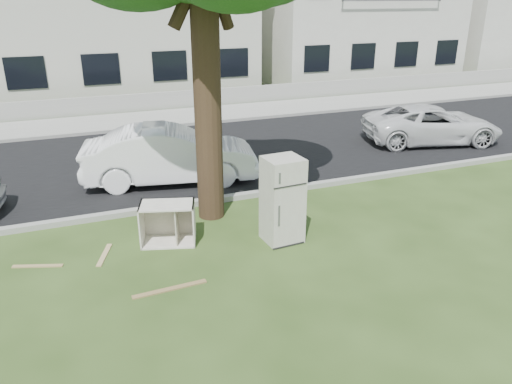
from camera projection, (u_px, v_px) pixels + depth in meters
name	position (u px, v px, depth m)	size (l,w,h in m)	color
ground	(261.00, 250.00, 9.13)	(120.00, 120.00, 0.00)	#2A4016
road	(183.00, 157.00, 14.31)	(120.00, 7.00, 0.01)	black
kerb_near	(220.00, 202.00, 11.24)	(120.00, 0.18, 0.12)	gray
kerb_far	(158.00, 129.00, 17.38)	(120.00, 0.18, 0.12)	gray
sidewalk	(151.00, 119.00, 18.63)	(120.00, 2.80, 0.01)	gray
low_wall	(142.00, 102.00, 19.89)	(120.00, 0.15, 0.70)	gray
townhouse_center	(118.00, 9.00, 22.88)	(11.22, 8.16, 7.44)	beige
townhouse_right	(345.00, 13.00, 27.09)	(10.20, 8.16, 6.84)	silver
fridge	(282.00, 200.00, 9.20)	(0.67, 0.62, 1.63)	#B2ADA1
cabinet	(168.00, 223.00, 9.27)	(0.99, 0.62, 0.78)	beige
plank_a	(170.00, 289.00, 7.88)	(1.20, 0.10, 0.02)	olive
plank_b	(38.00, 266.00, 8.55)	(0.85, 0.09, 0.02)	#9F8753
plank_c	(104.00, 255.00, 8.92)	(0.82, 0.09, 0.02)	tan
car_center	(170.00, 155.00, 12.20)	(1.47, 4.22, 1.39)	white
car_right	(432.00, 124.00, 15.54)	(1.94, 4.20, 1.17)	silver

